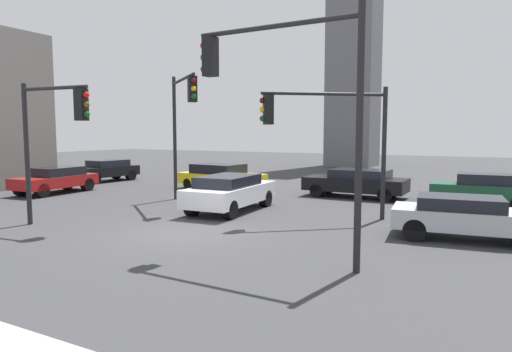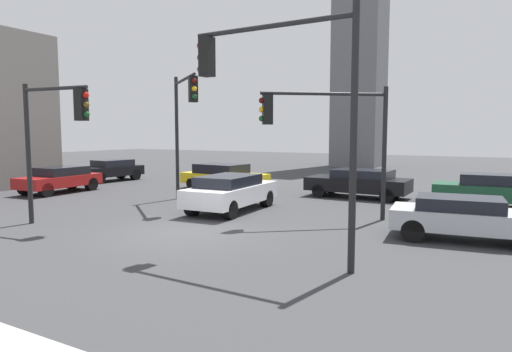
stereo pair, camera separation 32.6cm
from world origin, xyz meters
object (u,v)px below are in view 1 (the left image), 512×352
(traffic_light_2, at_px, (283,86))
(car_0, at_px, (230,192))
(car_3, at_px, (56,179))
(traffic_light_0, at_px, (182,111))
(car_2, at_px, (356,182))
(car_1, at_px, (221,176))
(car_7, at_px, (482,189))
(traffic_light_1, at_px, (54,125))
(car_6, at_px, (466,216))
(car_5, at_px, (106,170))
(traffic_light_3, at_px, (326,124))

(traffic_light_2, height_order, car_0, traffic_light_2)
(car_0, height_order, car_3, car_0)
(traffic_light_0, relative_size, car_2, 1.18)
(car_1, distance_m, car_2, 7.54)
(car_0, height_order, car_7, car_0)
(traffic_light_1, bearing_deg, car_6, 13.69)
(traffic_light_0, distance_m, traffic_light_1, 5.83)
(traffic_light_1, relative_size, car_5, 1.12)
(traffic_light_0, relative_size, car_5, 1.34)
(traffic_light_2, bearing_deg, traffic_light_3, -79.63)
(car_1, bearing_deg, car_6, -21.65)
(car_2, height_order, car_3, car_2)
(car_2, height_order, car_5, car_5)
(traffic_light_3, bearing_deg, car_1, -74.75)
(car_3, xyz_separation_m, car_5, (-1.97, 5.29, 0.02))
(traffic_light_1, height_order, car_1, traffic_light_1)
(traffic_light_3, xyz_separation_m, car_3, (-14.70, 0.56, -2.68))
(traffic_light_0, distance_m, traffic_light_3, 6.71)
(car_3, xyz_separation_m, car_6, (19.24, -1.22, -0.03))
(car_5, bearing_deg, traffic_light_3, 76.20)
(car_0, bearing_deg, car_2, -31.37)
(car_5, bearing_deg, traffic_light_0, 68.28)
(car_3, bearing_deg, car_0, 85.39)
(traffic_light_1, bearing_deg, traffic_light_0, 75.67)
(car_5, distance_m, car_6, 22.18)
(car_2, bearing_deg, traffic_light_1, 60.17)
(car_3, bearing_deg, car_7, 103.80)
(traffic_light_1, distance_m, traffic_light_2, 8.22)
(traffic_light_3, distance_m, car_1, 10.54)
(traffic_light_0, relative_size, traffic_light_1, 1.19)
(traffic_light_1, height_order, traffic_light_2, traffic_light_2)
(car_3, bearing_deg, traffic_light_1, 49.42)
(traffic_light_3, height_order, car_1, traffic_light_3)
(car_2, distance_m, car_5, 16.02)
(car_1, distance_m, car_6, 14.39)
(traffic_light_0, bearing_deg, traffic_light_1, -57.66)
(car_5, distance_m, car_7, 21.42)
(traffic_light_1, height_order, car_2, traffic_light_1)
(traffic_light_0, distance_m, car_2, 8.90)
(traffic_light_2, xyz_separation_m, car_7, (4.01, 11.49, -3.50))
(car_3, height_order, car_7, car_7)
(traffic_light_0, distance_m, car_1, 6.49)
(traffic_light_1, height_order, car_3, traffic_light_1)
(traffic_light_1, xyz_separation_m, car_0, (3.43, 5.28, -2.59))
(traffic_light_0, bearing_deg, car_1, 146.23)
(traffic_light_3, bearing_deg, car_0, -41.56)
(car_5, relative_size, car_6, 0.99)
(traffic_light_3, height_order, car_7, traffic_light_3)
(car_1, bearing_deg, car_2, 8.72)
(traffic_light_2, xyz_separation_m, car_1, (-8.92, 11.18, -3.50))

